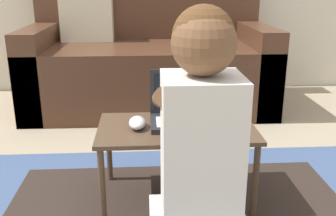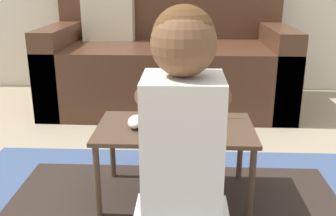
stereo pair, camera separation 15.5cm
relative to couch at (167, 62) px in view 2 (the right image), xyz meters
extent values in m
plane|color=gray|center=(0.03, -1.32, -0.30)|extent=(16.00, 16.00, 0.00)
cube|color=#4C2D1E|center=(0.01, -0.05, -0.09)|extent=(1.63, 0.84, 0.44)
cube|color=#4C2D1E|center=(0.01, 0.28, 0.36)|extent=(1.63, 0.19, 0.45)
cube|color=#4C2D1E|center=(-0.72, -0.05, -0.02)|extent=(0.16, 0.84, 0.56)
cube|color=#4C2D1E|center=(0.74, -0.05, -0.02)|extent=(0.16, 0.84, 0.56)
cube|color=beige|center=(-0.42, 0.11, 0.31)|extent=(0.36, 0.14, 0.36)
cube|color=#4C3828|center=(0.09, -1.30, 0.00)|extent=(0.61, 0.36, 0.02)
cylinder|color=#4C3828|center=(-0.19, -1.46, -0.16)|extent=(0.02, 0.02, 0.30)
cylinder|color=#4C3828|center=(0.37, -1.46, -0.16)|extent=(0.02, 0.02, 0.30)
cylinder|color=#4C3828|center=(-0.19, -1.15, -0.16)|extent=(0.02, 0.02, 0.30)
cylinder|color=#4C3828|center=(0.37, -1.15, -0.16)|extent=(0.02, 0.02, 0.30)
cube|color=#232328|center=(0.11, -1.29, 0.02)|extent=(0.24, 0.19, 0.02)
cube|color=silver|center=(0.11, -1.31, 0.03)|extent=(0.20, 0.12, 0.00)
cube|color=#232328|center=(0.11, -1.20, 0.12)|extent=(0.24, 0.01, 0.18)
cube|color=black|center=(0.11, -1.20, 0.12)|extent=(0.21, 0.00, 0.15)
ellipsoid|color=silver|center=(-0.06, -1.31, 0.03)|extent=(0.06, 0.11, 0.04)
cube|color=silver|center=(0.12, -1.74, 0.10)|extent=(0.22, 0.19, 0.43)
sphere|color=brown|center=(0.12, -1.74, 0.40)|extent=(0.17, 0.17, 0.17)
sphere|color=brown|center=(0.12, -1.73, 0.42)|extent=(0.16, 0.16, 0.16)
cylinder|color=brown|center=(0.02, -1.62, 0.22)|extent=(0.06, 0.26, 0.13)
cylinder|color=brown|center=(0.22, -1.62, 0.22)|extent=(0.06, 0.26, 0.13)
camera|label=1|loc=(-0.03, -2.73, 0.56)|focal=42.00mm
camera|label=2|loc=(0.13, -2.73, 0.56)|focal=42.00mm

